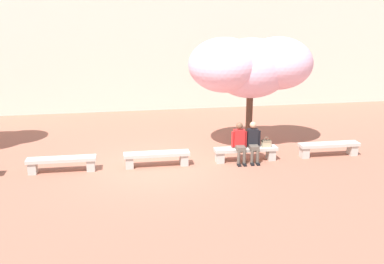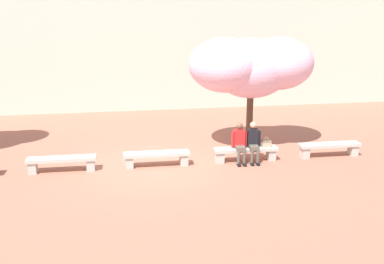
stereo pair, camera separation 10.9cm
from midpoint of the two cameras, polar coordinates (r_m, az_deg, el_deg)
ground_plane at (r=14.15m, az=-4.25°, el=-4.33°), size 100.00×100.00×0.00m
building_facade at (r=23.17m, az=-6.82°, el=13.06°), size 28.00×4.00×7.62m
stone_bench_near_west at (r=14.10m, az=-16.00°, el=-3.65°), size 2.05×0.45×0.45m
stone_bench_center at (r=14.04m, az=-4.28°, el=-3.14°), size 2.05×0.45×0.45m
stone_bench_near_east at (r=14.56m, az=7.06°, el=-2.52°), size 2.05×0.45×0.45m
stone_bench_east_end at (r=15.61m, az=17.23°, el=-1.88°), size 2.05×0.45×0.45m
person_seated_left at (r=14.34m, az=6.30°, el=-1.16°), size 0.51×0.69×1.29m
person_seated_right at (r=14.46m, az=8.00°, el=-1.07°), size 0.51×0.70×1.29m
handbag at (r=14.66m, az=9.65°, el=-1.40°), size 0.30×0.15×0.34m
cherry_tree_main at (r=15.57m, az=7.66°, el=8.32°), size 4.31×2.56×3.85m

